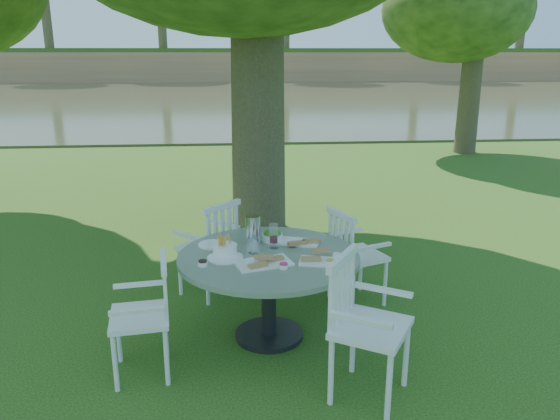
{
  "coord_description": "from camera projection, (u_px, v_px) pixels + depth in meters",
  "views": [
    {
      "loc": [
        -0.42,
        -4.65,
        2.27
      ],
      "look_at": [
        0.0,
        0.2,
        0.85
      ],
      "focal_mm": 35.0,
      "sensor_mm": 36.0,
      "label": 1
    }
  ],
  "objects": [
    {
      "name": "ground",
      "position": [
        282.0,
        303.0,
        5.12
      ],
      "size": [
        140.0,
        140.0,
        0.0
      ],
      "primitive_type": "plane",
      "color": "#1B3E0D",
      "rests_on": "ground"
    },
    {
      "name": "table",
      "position": [
        269.0,
        270.0,
        4.35
      ],
      "size": [
        1.44,
        1.44,
        0.72
      ],
      "color": "black",
      "rests_on": "ground"
    },
    {
      "name": "chair_ne",
      "position": [
        350.0,
        250.0,
        4.98
      ],
      "size": [
        0.56,
        0.57,
        0.89
      ],
      "rotation": [
        0.0,
        0.0,
        -4.34
      ],
      "color": "white",
      "rests_on": "ground"
    },
    {
      "name": "chair_nw",
      "position": [
        215.0,
        242.0,
        5.14
      ],
      "size": [
        0.64,
        0.64,
        0.93
      ],
      "rotation": [
        0.0,
        0.0,
        -2.3
      ],
      "color": "white",
      "rests_on": "ground"
    },
    {
      "name": "chair_sw",
      "position": [
        151.0,
        308.0,
        3.88
      ],
      "size": [
        0.47,
        0.49,
        0.88
      ],
      "rotation": [
        0.0,
        0.0,
        -1.44
      ],
      "color": "white",
      "rests_on": "ground"
    },
    {
      "name": "chair_se",
      "position": [
        358.0,
        315.0,
        3.64
      ],
      "size": [
        0.66,
        0.67,
        0.98
      ],
      "rotation": [
        0.0,
        0.0,
        1.02
      ],
      "color": "white",
      "rests_on": "ground"
    },
    {
      "name": "tableware",
      "position": [
        257.0,
        245.0,
        4.39
      ],
      "size": [
        1.17,
        0.79,
        0.25
      ],
      "color": "white",
      "rests_on": "table"
    },
    {
      "name": "river",
      "position": [
        241.0,
        99.0,
        27.12
      ],
      "size": [
        100.0,
        28.0,
        0.12
      ],
      "primitive_type": "cube",
      "color": "#393D24",
      "rests_on": "ground"
    }
  ]
}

